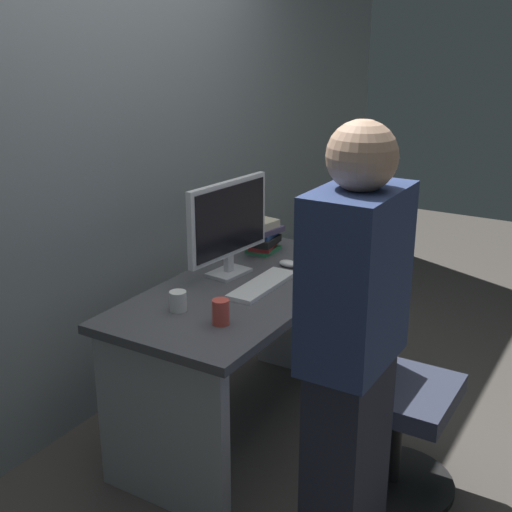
# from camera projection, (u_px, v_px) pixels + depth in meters

# --- Properties ---
(ground_plane) EXTENTS (9.00, 9.00, 0.00)m
(ground_plane) POSITION_uv_depth(u_px,v_px,m) (247.00, 426.00, 3.37)
(ground_plane) COLOR #4C4742
(wall_back) EXTENTS (6.40, 0.10, 3.00)m
(wall_back) POSITION_uv_depth(u_px,v_px,m) (108.00, 111.00, 3.26)
(wall_back) COLOR gray
(wall_back) RESTS_ON ground
(desk) EXTENTS (1.44, 0.71, 0.76)m
(desk) POSITION_uv_depth(u_px,v_px,m) (247.00, 331.00, 3.20)
(desk) COLOR #4C4C51
(desk) RESTS_ON ground
(office_chair) EXTENTS (0.52, 0.52, 0.94)m
(office_chair) POSITION_uv_depth(u_px,v_px,m) (386.00, 395.00, 2.83)
(office_chair) COLOR black
(office_chair) RESTS_ON ground
(person_at_desk) EXTENTS (0.40, 0.24, 1.64)m
(person_at_desk) POSITION_uv_depth(u_px,v_px,m) (351.00, 363.00, 2.23)
(person_at_desk) COLOR #262838
(person_at_desk) RESTS_ON ground
(monitor) EXTENTS (0.54, 0.16, 0.46)m
(monitor) POSITION_uv_depth(u_px,v_px,m) (229.00, 223.00, 3.17)
(monitor) COLOR silver
(monitor) RESTS_ON desk
(keyboard) EXTENTS (0.43, 0.13, 0.02)m
(keyboard) POSITION_uv_depth(u_px,v_px,m) (262.00, 285.00, 3.09)
(keyboard) COLOR white
(keyboard) RESTS_ON desk
(mouse) EXTENTS (0.06, 0.10, 0.03)m
(mouse) POSITION_uv_depth(u_px,v_px,m) (288.00, 264.00, 3.34)
(mouse) COLOR white
(mouse) RESTS_ON desk
(cup_near_keyboard) EXTENTS (0.07, 0.07, 0.10)m
(cup_near_keyboard) POSITION_uv_depth(u_px,v_px,m) (221.00, 312.00, 2.70)
(cup_near_keyboard) COLOR #D84C3F
(cup_near_keyboard) RESTS_ON desk
(cup_by_monitor) EXTENTS (0.07, 0.07, 0.09)m
(cup_by_monitor) POSITION_uv_depth(u_px,v_px,m) (178.00, 301.00, 2.83)
(cup_by_monitor) COLOR white
(cup_by_monitor) RESTS_ON desk
(book_stack) EXTENTS (0.23, 0.17, 0.17)m
(book_stack) POSITION_uv_depth(u_px,v_px,m) (263.00, 236.00, 3.54)
(book_stack) COLOR #338C59
(book_stack) RESTS_ON desk
(cell_phone) EXTENTS (0.09, 0.15, 0.01)m
(cell_phone) POSITION_uv_depth(u_px,v_px,m) (329.00, 264.00, 3.38)
(cell_phone) COLOR black
(cell_phone) RESTS_ON desk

